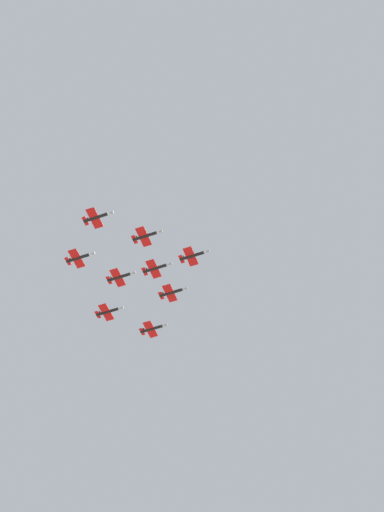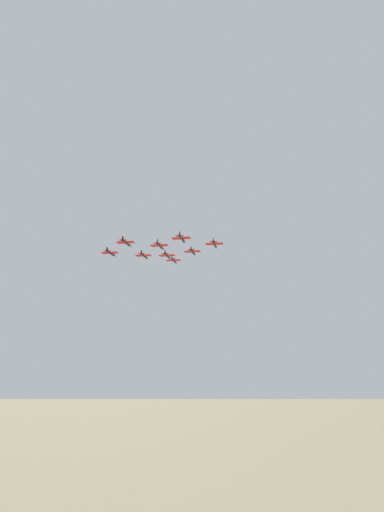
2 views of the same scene
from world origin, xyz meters
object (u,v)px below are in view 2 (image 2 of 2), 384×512
object	(u,v)px
jet_port_inner	(144,256)
jet_tail_end	(182,239)
jet_port_outer	(167,256)
jet_port_trail	(160,246)
jet_lead	(174,261)
jet_starboard_outer	(111,253)
jet_center_rear	(215,244)
jet_starboard_trail	(126,243)
jet_starboard_inner	(193,252)

from	to	relation	value
jet_port_inner	jet_tail_end	size ratio (longest dim) A/B	1.00
jet_port_outer	jet_port_trail	distance (m)	13.37
jet_port_inner	jet_port_outer	size ratio (longest dim) A/B	1.00
jet_lead	jet_starboard_outer	xyz separation A→B (m)	(12.77, -31.77, -1.14)
jet_port_outer	jet_tail_end	distance (m)	26.01
jet_starboard_outer	jet_center_rear	distance (m)	48.45
jet_starboard_trail	jet_tail_end	distance (m)	24.21
jet_port_trail	jet_center_rear	bearing A→B (deg)	5.71
jet_center_rear	jet_port_trail	bearing A→B (deg)	-174.29
jet_lead	jet_port_inner	bearing A→B (deg)	-135.00
jet_port_outer	jet_starboard_trail	distance (m)	25.99
jet_port_outer	jet_starboard_trail	bearing A→B (deg)	-117.76
jet_starboard_inner	jet_tail_end	size ratio (longest dim) A/B	1.00
jet_port_inner	jet_port_trail	distance (m)	18.91
jet_starboard_trail	jet_tail_end	xyz separation A→B (m)	(9.50, 22.27, 0.46)
jet_lead	jet_starboard_trail	xyz separation A→B (m)	(28.65, -25.38, -0.36)
jet_starboard_outer	jet_tail_end	distance (m)	38.30
jet_starboard_trail	jet_port_outer	bearing A→B (deg)	62.24
jet_lead	jet_tail_end	size ratio (longest dim) A/B	1.00
jet_lead	jet_port_inner	world-z (taller)	jet_port_inner
jet_lead	jet_starboard_outer	size ratio (longest dim) A/B	1.00
jet_port_outer	jet_starboard_outer	size ratio (longest dim) A/B	1.00
jet_starboard_outer	jet_starboard_trail	world-z (taller)	jet_starboard_trail
jet_starboard_inner	jet_port_outer	size ratio (longest dim) A/B	1.00
jet_starboard_inner	jet_port_trail	distance (m)	18.91
jet_port_inner	jet_starboard_outer	world-z (taller)	jet_port_inner
jet_starboard_inner	jet_lead	bearing A→B (deg)	135.00
jet_lead	jet_port_outer	world-z (taller)	jet_lead
jet_port_outer	jet_starboard_outer	distance (m)	26.55
jet_starboard_outer	jet_center_rear	bearing A→B (deg)	0.00
jet_starboard_outer	jet_starboard_trail	size ratio (longest dim) A/B	1.00
jet_port_outer	jet_center_rear	xyz separation A→B (m)	(19.52, 17.99, 1.30)
jet_lead	jet_port_outer	distance (m)	13.34
jet_starboard_inner	jet_tail_end	world-z (taller)	jet_starboard_inner
jet_port_outer	jet_starboard_outer	bearing A→B (deg)	-155.77
jet_starboard_outer	jet_center_rear	world-z (taller)	jet_center_rear
jet_center_rear	jet_starboard_trail	xyz separation A→B (m)	(-3.12, -38.15, -0.84)
jet_port_inner	jet_starboard_outer	size ratio (longest dim) A/B	1.00
jet_port_outer	jet_port_trail	size ratio (longest dim) A/B	1.00
jet_starboard_inner	jet_starboard_trail	bearing A→B (deg)	-135.00
jet_center_rear	jet_port_inner	bearing A→B (deg)	161.57
jet_starboard_inner	jet_center_rear	bearing A→B (deg)	-45.00
jet_port_inner	jet_center_rear	size ratio (longest dim) A/B	1.00
jet_lead	jet_port_outer	xyz separation A→B (m)	(12.25, -5.22, -0.82)
jet_tail_end	jet_starboard_outer	bearing A→B (deg)	161.57
jet_starboard_outer	jet_starboard_trail	bearing A→B (deg)	-45.00
jet_port_inner	jet_center_rear	xyz separation A→B (m)	(25.38, 28.65, 0.39)
jet_port_inner	jet_tail_end	distance (m)	34.24
jet_starboard_inner	jet_port_trail	world-z (taller)	jet_starboard_inner
jet_lead	jet_port_trail	distance (m)	26.63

